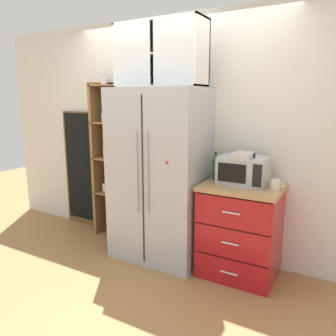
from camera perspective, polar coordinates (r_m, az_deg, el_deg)
ground_plane at (r=3.73m, az=-1.65°, el=-14.98°), size 10.84×10.84×0.00m
wall_back_cream at (r=3.70m, az=1.44°, el=5.52°), size 5.13×0.10×2.55m
refrigerator at (r=3.45m, az=-1.45°, el=-1.29°), size 0.96×0.66×1.80m
pantry_shelf_column at (r=4.07m, az=-8.96°, el=1.84°), size 0.55×0.28×1.97m
counter_cabinet at (r=3.28m, az=12.38°, el=-10.49°), size 0.74×0.59×0.90m
microwave at (r=3.16m, az=12.95°, el=-0.39°), size 0.44×0.33×0.26m
coffee_maker at (r=3.11m, az=12.91°, el=-0.10°), size 0.17×0.20×0.31m
mug_red at (r=3.09m, az=12.61°, el=-2.17°), size 0.12×0.09×0.10m
mug_cream at (r=3.05m, az=18.10°, el=-2.76°), size 0.12×0.08×0.09m
bottle_green at (r=3.28m, az=8.19°, el=0.12°), size 0.06×0.06×0.28m
bottle_clear at (r=3.07m, az=12.65°, el=-0.65°), size 0.06×0.06×0.30m
upper_cabinet at (r=3.42m, az=-1.13°, el=18.98°), size 0.92×0.32×0.62m
chalkboard_menu at (r=4.52m, az=-14.52°, el=-0.20°), size 0.60×0.04×1.53m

